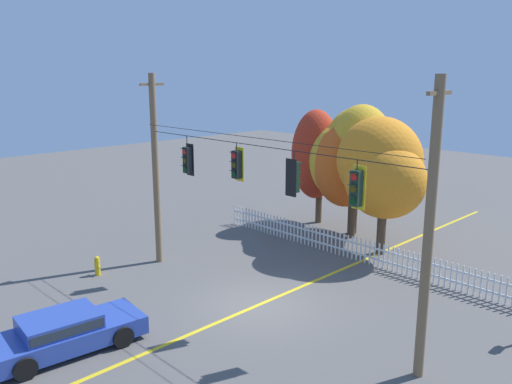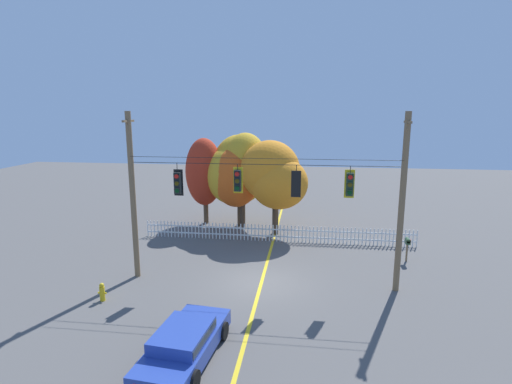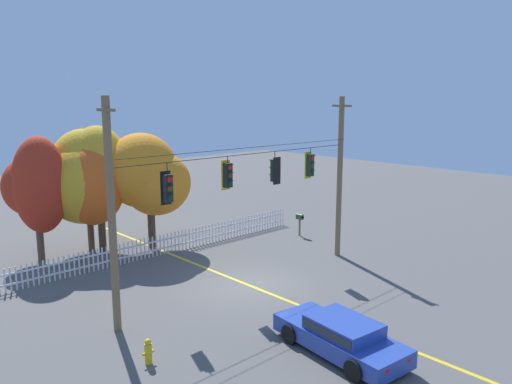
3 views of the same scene
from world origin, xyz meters
TOP-DOWN VIEW (x-y plane):
  - ground at (0.00, 0.00)m, footprint 80.00×80.00m
  - lane_centerline_stripe at (0.00, 0.00)m, footprint 0.16×36.00m
  - signal_support_span at (0.00, -0.00)m, footprint 12.47×1.10m
  - traffic_signal_northbound_primary at (-3.89, 0.01)m, footprint 0.43×0.38m
  - traffic_signal_westbound_side at (-1.09, 0.01)m, footprint 0.43×0.38m
  - traffic_signal_southbound_primary at (1.54, -0.01)m, footprint 0.43×0.38m
  - traffic_signal_eastbound_side at (3.86, 0.01)m, footprint 0.43×0.38m
  - white_picket_fence at (0.23, 6.17)m, footprint 16.66×0.06m
  - autumn_maple_near_fence at (-5.10, 9.53)m, footprint 2.83×3.38m
  - autumn_maple_mid at (-2.64, 9.26)m, footprint 4.29×3.92m
  - autumn_oak_far_east at (-2.38, 8.81)m, footprint 3.90×3.28m
  - autumn_maple_far_west at (-0.12, 7.63)m, footprint 4.39×3.79m
  - parked_car at (-1.78, -6.23)m, footprint 2.27×4.61m
  - fire_hydrant at (-6.51, -2.67)m, footprint 0.38×0.22m
  - roadside_mailbox at (7.40, 3.74)m, footprint 0.25×0.44m

SIDE VIEW (x-z plane):
  - ground at x=0.00m, z-range 0.00..0.00m
  - lane_centerline_stripe at x=0.00m, z-range 0.00..0.01m
  - fire_hydrant at x=-6.51m, z-range -0.01..0.79m
  - white_picket_fence at x=0.23m, z-range 0.00..1.05m
  - parked_car at x=-1.78m, z-range 0.03..1.18m
  - roadside_mailbox at x=7.40m, z-range 0.40..1.70m
  - autumn_oak_far_east at x=-2.38m, z-range 0.84..6.54m
  - autumn_maple_near_fence at x=-5.10m, z-range 0.65..6.76m
  - autumn_maple_far_west at x=-0.12m, z-range 0.80..6.91m
  - autumn_maple_mid at x=-2.64m, z-range 0.76..7.26m
  - signal_support_span at x=0.00m, z-range 0.08..8.02m
  - traffic_signal_northbound_primary at x=-3.89m, z-range 3.92..5.46m
  - traffic_signal_southbound_primary at x=1.54m, z-range 4.09..5.50m
  - traffic_signal_eastbound_side at x=3.86m, z-range 4.10..5.53m
  - traffic_signal_westbound_side at x=-1.09m, z-range 4.19..5.54m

